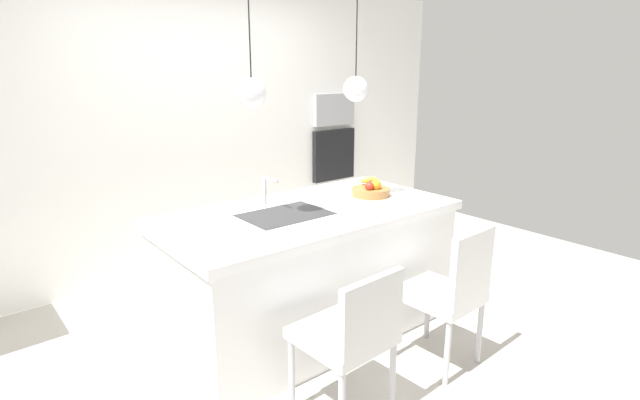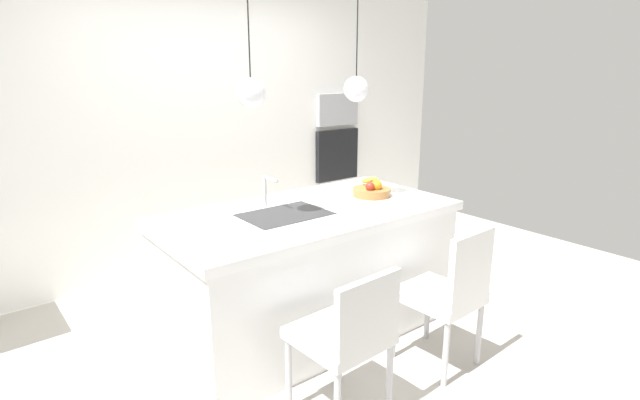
% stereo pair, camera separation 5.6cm
% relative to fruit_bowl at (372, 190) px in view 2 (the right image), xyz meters
% --- Properties ---
extents(floor, '(6.60, 6.60, 0.00)m').
position_rel_fruit_bowl_xyz_m(floor, '(-0.59, -0.00, -0.94)').
color(floor, '#BCB7AD').
rests_on(floor, ground).
extents(back_wall, '(6.00, 0.10, 2.60)m').
position_rel_fruit_bowl_xyz_m(back_wall, '(-0.59, 1.65, 0.36)').
color(back_wall, white).
rests_on(back_wall, ground).
extents(kitchen_island, '(2.02, 1.04, 0.89)m').
position_rel_fruit_bowl_xyz_m(kitchen_island, '(-0.59, -0.00, -0.49)').
color(kitchen_island, white).
rests_on(kitchen_island, ground).
extents(sink_basin, '(0.56, 0.40, 0.02)m').
position_rel_fruit_bowl_xyz_m(sink_basin, '(-0.79, -0.00, -0.05)').
color(sink_basin, '#2D2D30').
rests_on(sink_basin, kitchen_island).
extents(faucet, '(0.02, 0.17, 0.22)m').
position_rel_fruit_bowl_xyz_m(faucet, '(-0.79, 0.21, 0.10)').
color(faucet, silver).
rests_on(faucet, kitchen_island).
extents(fruit_bowl, '(0.28, 0.28, 0.16)m').
position_rel_fruit_bowl_xyz_m(fruit_bowl, '(0.00, 0.00, 0.00)').
color(fruit_bowl, '#9E6B38').
rests_on(fruit_bowl, kitchen_island).
extents(microwave, '(0.54, 0.08, 0.34)m').
position_rel_fruit_bowl_xyz_m(microwave, '(0.98, 1.58, 0.44)').
color(microwave, '#9E9EA3').
rests_on(microwave, back_wall).
extents(oven, '(0.56, 0.08, 0.56)m').
position_rel_fruit_bowl_xyz_m(oven, '(0.98, 1.58, -0.06)').
color(oven, black).
rests_on(oven, back_wall).
extents(chair_near, '(0.46, 0.47, 0.86)m').
position_rel_fruit_bowl_xyz_m(chair_near, '(-1.01, -0.89, -0.43)').
color(chair_near, silver).
rests_on(chair_near, ground).
extents(chair_middle, '(0.43, 0.48, 0.92)m').
position_rel_fruit_bowl_xyz_m(chair_middle, '(-0.20, -0.90, -0.43)').
color(chair_middle, white).
rests_on(chair_middle, ground).
extents(pendant_light_left, '(0.18, 0.18, 0.78)m').
position_rel_fruit_bowl_xyz_m(pendant_light_left, '(-1.01, -0.00, 0.75)').
color(pendant_light_left, silver).
extents(pendant_light_right, '(0.18, 0.18, 0.78)m').
position_rel_fruit_bowl_xyz_m(pendant_light_right, '(-0.18, -0.00, 0.75)').
color(pendant_light_right, silver).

